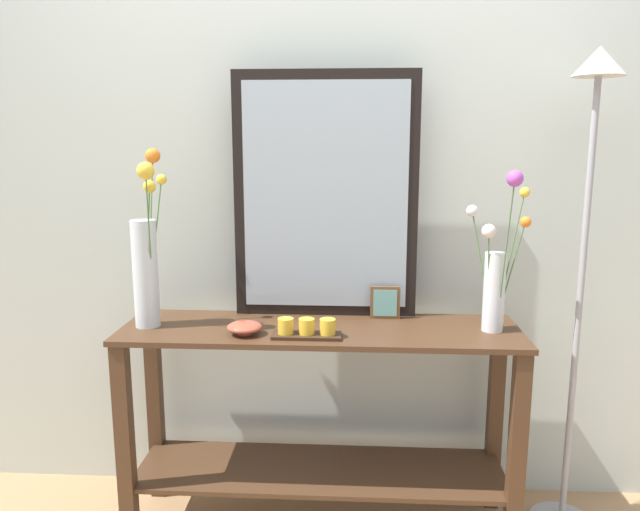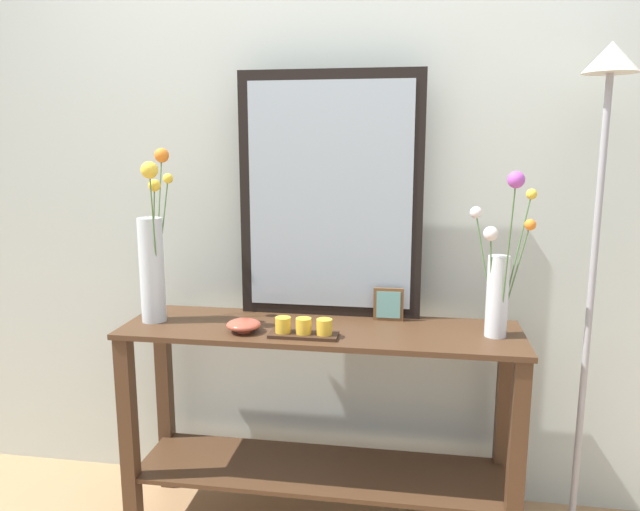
{
  "view_description": "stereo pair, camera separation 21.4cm",
  "coord_description": "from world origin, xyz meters",
  "px_view_note": "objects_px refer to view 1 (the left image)",
  "views": [
    {
      "loc": [
        0.12,
        -2.13,
        1.48
      ],
      "look_at": [
        0.0,
        0.0,
        1.08
      ],
      "focal_mm": 33.6,
      "sensor_mm": 36.0,
      "label": 1
    },
    {
      "loc": [
        0.34,
        -2.1,
        1.48
      ],
      "look_at": [
        0.0,
        0.0,
        1.08
      ],
      "focal_mm": 33.6,
      "sensor_mm": 36.0,
      "label": 2
    }
  ],
  "objects_px": {
    "picture_frame_small": "(385,303)",
    "floor_lamp": "(587,217)",
    "console_table": "(320,405)",
    "vase_right": "(496,273)",
    "mirror_leaning": "(326,196)",
    "tall_vase_left": "(146,260)",
    "decorative_bowl": "(245,327)",
    "candle_tray": "(307,329)"
  },
  "relations": [
    {
      "from": "console_table",
      "to": "decorative_bowl",
      "type": "relative_size",
      "value": 11.73
    },
    {
      "from": "mirror_leaning",
      "to": "decorative_bowl",
      "type": "distance_m",
      "value": 0.59
    },
    {
      "from": "vase_right",
      "to": "picture_frame_small",
      "type": "relative_size",
      "value": 4.58
    },
    {
      "from": "mirror_leaning",
      "to": "picture_frame_small",
      "type": "relative_size",
      "value": 7.38
    },
    {
      "from": "mirror_leaning",
      "to": "picture_frame_small",
      "type": "xyz_separation_m",
      "value": [
        0.23,
        -0.04,
        -0.41
      ]
    },
    {
      "from": "console_table",
      "to": "tall_vase_left",
      "type": "bearing_deg",
      "value": -178.57
    },
    {
      "from": "console_table",
      "to": "picture_frame_small",
      "type": "bearing_deg",
      "value": 27.71
    },
    {
      "from": "tall_vase_left",
      "to": "decorative_bowl",
      "type": "bearing_deg",
      "value": -12.14
    },
    {
      "from": "console_table",
      "to": "mirror_leaning",
      "type": "bearing_deg",
      "value": 86.32
    },
    {
      "from": "tall_vase_left",
      "to": "decorative_bowl",
      "type": "distance_m",
      "value": 0.44
    },
    {
      "from": "console_table",
      "to": "mirror_leaning",
      "type": "xyz_separation_m",
      "value": [
        0.01,
        0.17,
        0.78
      ]
    },
    {
      "from": "vase_right",
      "to": "candle_tray",
      "type": "xyz_separation_m",
      "value": [
        -0.67,
        -0.11,
        -0.19
      ]
    },
    {
      "from": "console_table",
      "to": "decorative_bowl",
      "type": "xyz_separation_m",
      "value": [
        -0.26,
        -0.1,
        0.33
      ]
    },
    {
      "from": "tall_vase_left",
      "to": "console_table",
      "type": "bearing_deg",
      "value": 1.43
    },
    {
      "from": "vase_right",
      "to": "mirror_leaning",
      "type": "bearing_deg",
      "value": 163.68
    },
    {
      "from": "mirror_leaning",
      "to": "decorative_bowl",
      "type": "xyz_separation_m",
      "value": [
        -0.28,
        -0.27,
        -0.44
      ]
    },
    {
      "from": "mirror_leaning",
      "to": "decorative_bowl",
      "type": "relative_size",
      "value": 7.5
    },
    {
      "from": "console_table",
      "to": "candle_tray",
      "type": "distance_m",
      "value": 0.36
    },
    {
      "from": "mirror_leaning",
      "to": "floor_lamp",
      "type": "height_order",
      "value": "floor_lamp"
    },
    {
      "from": "tall_vase_left",
      "to": "candle_tray",
      "type": "distance_m",
      "value": 0.65
    },
    {
      "from": "mirror_leaning",
      "to": "floor_lamp",
      "type": "relative_size",
      "value": 0.52
    },
    {
      "from": "mirror_leaning",
      "to": "vase_right",
      "type": "height_order",
      "value": "mirror_leaning"
    },
    {
      "from": "mirror_leaning",
      "to": "candle_tray",
      "type": "distance_m",
      "value": 0.53
    },
    {
      "from": "candle_tray",
      "to": "floor_lamp",
      "type": "height_order",
      "value": "floor_lamp"
    },
    {
      "from": "mirror_leaning",
      "to": "tall_vase_left",
      "type": "xyz_separation_m",
      "value": [
        -0.65,
        -0.19,
        -0.22
      ]
    },
    {
      "from": "mirror_leaning",
      "to": "candle_tray",
      "type": "bearing_deg",
      "value": -100.22
    },
    {
      "from": "picture_frame_small",
      "to": "mirror_leaning",
      "type": "bearing_deg",
      "value": 169.21
    },
    {
      "from": "candle_tray",
      "to": "decorative_bowl",
      "type": "height_order",
      "value": "candle_tray"
    },
    {
      "from": "console_table",
      "to": "candle_tray",
      "type": "bearing_deg",
      "value": -109.69
    },
    {
      "from": "picture_frame_small",
      "to": "console_table",
      "type": "bearing_deg",
      "value": -152.29
    },
    {
      "from": "vase_right",
      "to": "candle_tray",
      "type": "bearing_deg",
      "value": -171.08
    },
    {
      "from": "vase_right",
      "to": "floor_lamp",
      "type": "height_order",
      "value": "floor_lamp"
    },
    {
      "from": "tall_vase_left",
      "to": "picture_frame_small",
      "type": "xyz_separation_m",
      "value": [
        0.88,
        0.14,
        -0.19
      ]
    },
    {
      "from": "tall_vase_left",
      "to": "picture_frame_small",
      "type": "relative_size",
      "value": 5.12
    },
    {
      "from": "console_table",
      "to": "floor_lamp",
      "type": "bearing_deg",
      "value": 3.07
    },
    {
      "from": "decorative_bowl",
      "to": "candle_tray",
      "type": "bearing_deg",
      "value": -4.38
    },
    {
      "from": "tall_vase_left",
      "to": "decorative_bowl",
      "type": "relative_size",
      "value": 5.2
    },
    {
      "from": "tall_vase_left",
      "to": "decorative_bowl",
      "type": "xyz_separation_m",
      "value": [
        0.37,
        -0.08,
        -0.23
      ]
    },
    {
      "from": "console_table",
      "to": "decorative_bowl",
      "type": "distance_m",
      "value": 0.44
    },
    {
      "from": "candle_tray",
      "to": "decorative_bowl",
      "type": "bearing_deg",
      "value": 175.62
    },
    {
      "from": "picture_frame_small",
      "to": "floor_lamp",
      "type": "height_order",
      "value": "floor_lamp"
    },
    {
      "from": "console_table",
      "to": "vase_right",
      "type": "relative_size",
      "value": 2.52
    }
  ]
}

